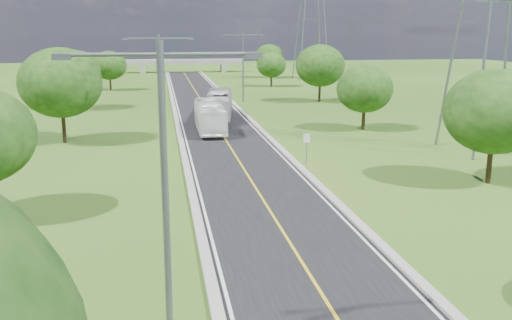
{
  "coord_description": "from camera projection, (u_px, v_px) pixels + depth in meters",
  "views": [
    {
      "loc": [
        -6.04,
        -4.7,
        10.27
      ],
      "look_at": [
        -0.74,
        26.73,
        3.0
      ],
      "focal_mm": 40.0,
      "sensor_mm": 36.0,
      "label": 1
    }
  ],
  "objects": [
    {
      "name": "tree_re",
      "position": [
        271.0,
        65.0,
        105.37
      ],
      "size": [
        5.46,
        5.46,
        6.35
      ],
      "color": "black",
      "rests_on": "ground"
    },
    {
      "name": "curb_left",
      "position": [
        175.0,
        114.0,
        70.52
      ],
      "size": [
        0.5,
        150.0,
        0.22
      ],
      "primitive_type": "cube",
      "color": "gray",
      "rests_on": "ground"
    },
    {
      "name": "curb_right",
      "position": [
        243.0,
        113.0,
        71.89
      ],
      "size": [
        0.5,
        150.0,
        0.22
      ],
      "primitive_type": "cube",
      "color": "gray",
      "rests_on": "ground"
    },
    {
      "name": "road",
      "position": [
        210.0,
        114.0,
        71.22
      ],
      "size": [
        8.0,
        150.0,
        0.06
      ],
      "primitive_type": "cube",
      "color": "black",
      "rests_on": "ground"
    },
    {
      "name": "power_tower_far",
      "position": [
        312.0,
        12.0,
        119.44
      ],
      "size": [
        9.0,
        6.4,
        28.0
      ],
      "color": "slate",
      "rests_on": "ground"
    },
    {
      "name": "speed_limit_sign",
      "position": [
        307.0,
        143.0,
        44.78
      ],
      "size": [
        0.55,
        0.09,
        2.4
      ],
      "color": "slate",
      "rests_on": "ground"
    },
    {
      "name": "streetlight_mid_left",
      "position": [
        160.0,
        82.0,
        48.75
      ],
      "size": [
        5.9,
        0.25,
        10.0
      ],
      "color": "slate",
      "rests_on": "ground"
    },
    {
      "name": "tree_rc",
      "position": [
        365.0,
        89.0,
        59.24
      ],
      "size": [
        5.88,
        5.88,
        6.84
      ],
      "color": "black",
      "rests_on": "ground"
    },
    {
      "name": "ground",
      "position": [
        214.0,
        122.0,
        65.46
      ],
      "size": [
        260.0,
        260.0,
        0.0
      ],
      "primitive_type": "plane",
      "color": "#264914",
      "rests_on": "ground"
    },
    {
      "name": "tree_rf",
      "position": [
        269.0,
        57.0,
        125.03
      ],
      "size": [
        6.3,
        6.3,
        7.33
      ],
      "color": "black",
      "rests_on": "ground"
    },
    {
      "name": "streetlight_near_left",
      "position": [
        165.0,
        179.0,
        17.02
      ],
      "size": [
        5.9,
        0.25,
        10.0
      ],
      "color": "slate",
      "rests_on": "ground"
    },
    {
      "name": "tree_le",
      "position": [
        109.0,
        65.0,
        98.68
      ],
      "size": [
        5.88,
        5.88,
        6.84
      ],
      "color": "black",
      "rests_on": "ground"
    },
    {
      "name": "bus_inbound",
      "position": [
        210.0,
        116.0,
        58.86
      ],
      "size": [
        2.67,
        11.04,
        3.07
      ],
      "primitive_type": "imported",
      "rotation": [
        0.0,
        0.0,
        -0.01
      ],
      "color": "white",
      "rests_on": "road"
    },
    {
      "name": "streetlight_far_right",
      "position": [
        243.0,
        61.0,
        82.42
      ],
      "size": [
        5.9,
        0.25,
        10.0
      ],
      "color": "slate",
      "rests_on": "ground"
    },
    {
      "name": "tree_rd",
      "position": [
        320.0,
        66.0,
        82.43
      ],
      "size": [
        7.14,
        7.14,
        8.3
      ],
      "color": "black",
      "rests_on": "ground"
    },
    {
      "name": "bus_outbound",
      "position": [
        219.0,
        105.0,
        67.1
      ],
      "size": [
        4.45,
        12.18,
        3.32
      ],
      "primitive_type": "imported",
      "rotation": [
        0.0,
        0.0,
        3.0
      ],
      "color": "beige",
      "rests_on": "road"
    },
    {
      "name": "overpass",
      "position": [
        183.0,
        63.0,
        141.84
      ],
      "size": [
        30.0,
        3.0,
        3.2
      ],
      "color": "gray",
      "rests_on": "ground"
    },
    {
      "name": "tree_rb",
      "position": [
        494.0,
        112.0,
        38.11
      ],
      "size": [
        6.72,
        6.72,
        7.82
      ],
      "color": "black",
      "rests_on": "ground"
    },
    {
      "name": "tree_lc",
      "position": [
        60.0,
        83.0,
        52.17
      ],
      "size": [
        7.56,
        7.56,
        8.79
      ],
      "color": "black",
      "rests_on": "ground"
    },
    {
      "name": "tree_ld",
      "position": [
        75.0,
        72.0,
        75.06
      ],
      "size": [
        6.72,
        6.72,
        7.82
      ],
      "color": "black",
      "rests_on": "ground"
    }
  ]
}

